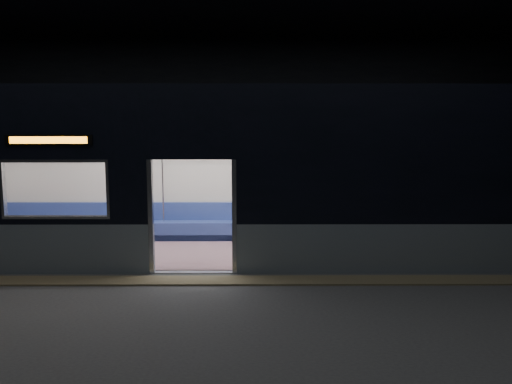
{
  "coord_description": "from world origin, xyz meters",
  "views": [
    {
      "loc": [
        1.08,
        -8.39,
        2.79
      ],
      "look_at": [
        1.13,
        2.3,
        1.3
      ],
      "focal_mm": 38.0,
      "sensor_mm": 36.0,
      "label": 1
    }
  ],
  "objects": [
    {
      "name": "station_floor",
      "position": [
        0.0,
        0.0,
        -0.01
      ],
      "size": [
        24.0,
        14.0,
        0.01
      ],
      "primitive_type": "cube",
      "color": "#47494C",
      "rests_on": "ground"
    },
    {
      "name": "station_envelope",
      "position": [
        0.0,
        0.0,
        3.66
      ],
      "size": [
        24.0,
        14.0,
        5.0
      ],
      "color": "black",
      "rests_on": "station_floor"
    },
    {
      "name": "tactile_strip",
      "position": [
        0.0,
        0.55,
        0.01
      ],
      "size": [
        22.8,
        0.5,
        0.03
      ],
      "primitive_type": "cube",
      "color": "#8C7F59",
      "rests_on": "station_floor"
    },
    {
      "name": "metro_car",
      "position": [
        -0.0,
        2.54,
        1.85
      ],
      "size": [
        18.0,
        3.04,
        3.35
      ],
      "color": "gray",
      "rests_on": "station_floor"
    },
    {
      "name": "passenger",
      "position": [
        1.67,
        3.55,
        0.84
      ],
      "size": [
        0.47,
        0.77,
        1.46
      ],
      "rotation": [
        0.0,
        0.0,
        0.15
      ],
      "color": "black",
      "rests_on": "metro_car"
    },
    {
      "name": "handbag",
      "position": [
        1.68,
        3.3,
        0.7
      ],
      "size": [
        0.34,
        0.31,
        0.15
      ],
      "primitive_type": "cube",
      "rotation": [
        0.0,
        0.0,
        0.14
      ],
      "color": "black",
      "rests_on": "passenger"
    },
    {
      "name": "transit_map",
      "position": [
        1.25,
        3.85,
        1.49
      ],
      "size": [
        1.06,
        0.03,
        0.69
      ],
      "primitive_type": "cube",
      "color": "white",
      "rests_on": "metro_car"
    }
  ]
}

